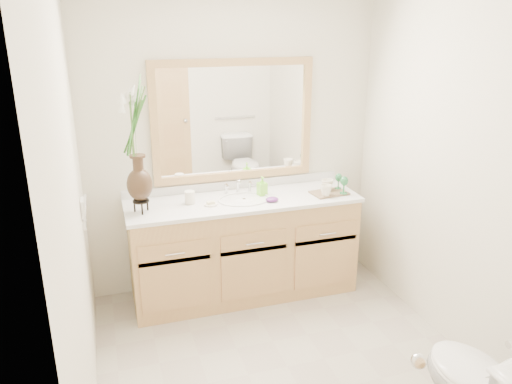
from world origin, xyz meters
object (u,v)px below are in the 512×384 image
object	(u,v)px
flower_vase	(135,131)
soap_bottle	(262,187)
tray	(329,193)
tumbler	(190,197)

from	to	relation	value
flower_vase	soap_bottle	size ratio (longest dim) A/B	6.53
flower_vase	tray	bearing A→B (deg)	-1.42
tumbler	soap_bottle	bearing A→B (deg)	2.51
tumbler	tray	bearing A→B (deg)	-5.76
tumbler	soap_bottle	world-z (taller)	soap_bottle
flower_vase	tray	xyz separation A→B (m)	(1.49, -0.04, -0.60)
flower_vase	tray	world-z (taller)	flower_vase
tumbler	tray	size ratio (longest dim) A/B	0.35
tumbler	soap_bottle	xyz separation A→B (m)	(0.59, 0.03, 0.02)
flower_vase	tumbler	size ratio (longest dim) A/B	9.00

